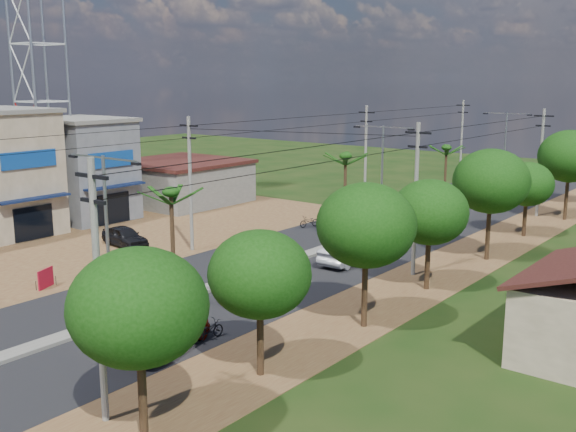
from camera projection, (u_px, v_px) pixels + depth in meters
name	position (u px, v px, depth m)	size (l,w,h in m)	color
ground	(112.00, 323.00, 32.05)	(160.00, 160.00, 0.00)	black
road	(301.00, 258.00, 43.61)	(12.00, 110.00, 0.04)	black
median	(328.00, 248.00, 45.90)	(1.00, 90.00, 0.18)	#605E56
dirt_lot_west	(71.00, 244.00, 47.29)	(18.00, 46.00, 0.04)	brown
dirt_shoulder_east	(420.00, 282.00, 38.46)	(5.00, 90.00, 0.03)	brown
shophouse_cream	(0.00, 171.00, 49.81)	(9.00, 6.40, 9.30)	gray
shophouse_grey	(81.00, 168.00, 55.30)	(9.00, 6.40, 8.30)	#54555C
low_shed	(180.00, 182.00, 62.86)	(10.40, 10.40, 3.95)	#605E56
tree_east_a	(138.00, 307.00, 20.78)	(4.40, 4.40, 6.37)	black
tree_east_b	(260.00, 274.00, 25.60)	(4.00, 4.00, 5.83)	black
tree_east_c	(366.00, 225.00, 30.60)	(4.60, 4.60, 6.83)	black
tree_east_d	(430.00, 212.00, 36.28)	(4.20, 4.20, 6.13)	black
tree_east_e	(491.00, 181.00, 42.17)	(4.80, 4.80, 7.14)	black
tree_east_f	(527.00, 184.00, 48.82)	(3.80, 3.80, 5.52)	black
tree_east_g	(570.00, 156.00, 54.35)	(5.00, 5.00, 7.38)	black
palm_median_near	(171.00, 197.00, 34.02)	(2.00, 2.00, 6.15)	black
palm_median_mid	(346.00, 160.00, 46.28)	(2.00, 2.00, 6.55)	black
palm_median_far	(446.00, 150.00, 58.73)	(2.00, 2.00, 5.85)	black
streetlight_near	(107.00, 225.00, 31.09)	(5.10, 0.18, 8.00)	gray
streetlight_mid	(382.00, 169.00, 50.35)	(5.10, 0.18, 8.00)	gray
streetlight_far	(505.00, 144.00, 69.61)	(5.10, 0.18, 8.00)	gray
utility_pole_w_b	(190.00, 181.00, 44.58)	(1.60, 0.24, 9.00)	#605E56
utility_pole_w_c	(366.00, 153.00, 61.53)	(1.60, 0.24, 9.00)	#605E56
utility_pole_w_d	(462.00, 137.00, 77.71)	(1.60, 0.24, 9.00)	#605E56
utility_pole_e_a	(98.00, 287.00, 21.94)	(1.60, 0.24, 9.00)	#605E56
utility_pole_e_b	(416.00, 196.00, 38.89)	(1.60, 0.24, 9.00)	#605E56
utility_pole_e_c	(541.00, 160.00, 55.83)	(1.60, 0.24, 9.00)	#605E56
car_red_near	(165.00, 332.00, 28.67)	(1.94, 4.82, 1.64)	maroon
car_silver_mid	(349.00, 251.00, 42.16)	(1.71, 4.91, 1.62)	#999BA1
car_white_far	(377.00, 215.00, 53.59)	(2.10, 5.17, 1.50)	silver
car_parked_dark	(125.00, 237.00, 46.39)	(1.65, 4.10, 1.40)	black
moto_rider_east	(208.00, 331.00, 29.78)	(0.59, 1.70, 0.90)	black
moto_rider_west_a	(309.00, 222.00, 52.44)	(0.60, 1.71, 0.90)	black
moto_rider_west_b	(342.00, 211.00, 55.94)	(0.54, 1.90, 1.14)	black
roadside_sign	(46.00, 279.00, 37.21)	(0.63, 1.27, 1.12)	maroon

